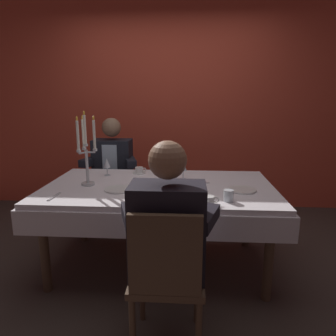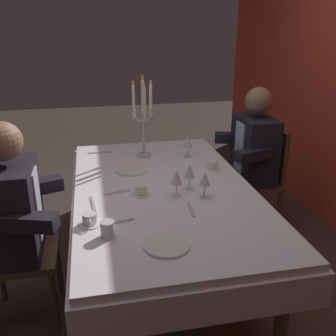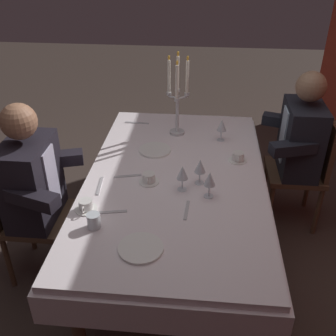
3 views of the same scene
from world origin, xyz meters
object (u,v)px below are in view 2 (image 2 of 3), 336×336
Objects in this scene: water_tumbler_0 at (108,229)px; coffee_cup_2 at (90,220)px; candelabra at (143,121)px; seated_diner_0 at (255,149)px; dining_table at (164,204)px; dinner_plate_0 at (132,170)px; coffee_cup_0 at (141,190)px; wine_glass_2 at (188,143)px; coffee_cup_1 at (212,166)px; wine_glass_0 at (189,172)px; wine_glass_1 at (177,178)px; dinner_plate_1 at (167,245)px; wine_glass_3 at (205,179)px; seated_diner_1 at (12,210)px.

water_tumbler_0 reaches higher than coffee_cup_2.
seated_diner_0 is at bearing 90.75° from candelabra.
dining_table is 23.31× the size of water_tumbler_0.
candelabra reaches higher than dining_table.
coffee_cup_0 reaches higher than dinner_plate_0.
coffee_cup_0 is at bearing -36.46° from wine_glass_2.
coffee_cup_1 is (0.08, 0.56, 0.02)m from dinner_plate_0.
seated_diner_0 is (-1.14, 1.27, -0.05)m from water_tumbler_0.
candelabra is 4.66× the size of coffee_cup_2.
wine_glass_0 is 0.71m from water_tumbler_0.
dining_table is 0.28m from wine_glass_1.
dinner_plate_1 is 1.35× the size of wine_glass_3.
seated_diner_1 reaches higher than dinner_plate_0.
dinner_plate_1 is 1.62m from seated_diner_0.
dinner_plate_1 is at bearing -18.82° from wine_glass_2.
dinner_plate_1 is 1.67× the size of coffee_cup_2.
water_tumbler_0 is (0.33, -0.59, -0.07)m from wine_glass_3.
coffee_cup_2 is (-0.28, -0.35, 0.02)m from dinner_plate_1.
seated_diner_0 is (-0.61, 0.89, 0.11)m from dining_table.
coffee_cup_0 is 0.43m from coffee_cup_2.
wine_glass_0 is at bearing -39.91° from coffee_cup_1.
seated_diner_1 is at bearing -81.60° from dining_table.
dinner_plate_0 is 0.64m from wine_glass_3.
dinner_plate_0 is at bearing -176.97° from dinner_plate_1.
coffee_cup_1 reaches higher than dinner_plate_1.
wine_glass_1 is (-0.53, 0.17, 0.11)m from dinner_plate_1.
wine_glass_1 is 0.70m from wine_glass_2.
dinner_plate_0 is 1.68× the size of coffee_cup_2.
coffee_cup_0 is 1.00× the size of coffee_cup_2.
candelabra is 1.10m from coffee_cup_2.
dining_table is at bearing 118.47° from coffee_cup_0.
wine_glass_0 is 1.24× the size of coffee_cup_1.
seated_diner_1 is (0.74, -1.77, 0.00)m from seated_diner_0.
coffee_cup_1 is at bearing 105.72° from seated_diner_1.
wine_glass_2 is 1.24× the size of coffee_cup_0.
coffee_cup_0 is (0.02, -0.31, -0.09)m from wine_glass_0.
seated_diner_0 is at bearing 141.94° from dinner_plate_1.
wine_glass_2 is 1.24× the size of coffee_cup_2.
dinner_plate_0 is at bearing -74.17° from seated_diner_0.
water_tumbler_0 is (1.13, -0.34, -0.24)m from candelabra.
wine_glass_2 reaches higher than water_tumbler_0.
wine_glass_1 is (0.08, -0.10, 0.00)m from wine_glass_0.
wine_glass_3 reaches higher than coffee_cup_1.
seated_diner_0 is (-0.81, 0.68, -0.12)m from wine_glass_3.
seated_diner_1 is at bearing -74.28° from coffee_cup_1.
coffee_cup_2 is at bearing -23.36° from candelabra.
wine_glass_0 is 0.32m from coffee_cup_0.
wine_glass_3 is at bearing 23.33° from wine_glass_0.
wine_glass_2 is at bearing 150.79° from dining_table.
seated_diner_0 is 1.00× the size of seated_diner_1.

